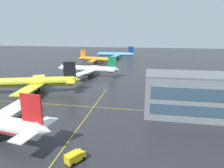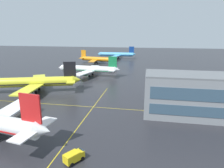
# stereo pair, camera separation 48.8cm
# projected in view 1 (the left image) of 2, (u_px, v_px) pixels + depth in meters

# --- Properties ---
(airliner_second_row) EXTENTS (39.90, 34.10, 12.69)m
(airliner_second_row) POSITION_uv_depth(u_px,v_px,m) (33.00, 82.00, 83.55)
(airliner_second_row) COLOR yellow
(airliner_second_row) RESTS_ON ground
(airliner_third_row) EXTENTS (37.63, 32.41, 11.70)m
(airliner_third_row) POSITION_uv_depth(u_px,v_px,m) (88.00, 69.00, 114.50)
(airliner_third_row) COLOR white
(airliner_third_row) RESTS_ON ground
(airliner_far_left_stand) EXTENTS (33.04, 28.14, 10.30)m
(airliner_far_left_stand) POSITION_uv_depth(u_px,v_px,m) (97.00, 59.00, 159.72)
(airliner_far_left_stand) COLOR orange
(airliner_far_left_stand) RESTS_ON ground
(airliner_far_right_stand) EXTENTS (36.83, 31.85, 11.48)m
(airliner_far_right_stand) POSITION_uv_depth(u_px,v_px,m) (116.00, 54.00, 188.87)
(airliner_far_right_stand) COLOR #5BB7E5
(airliner_far_right_stand) RESTS_ON ground
(taxiway_markings) EXTENTS (112.15, 85.85, 0.01)m
(taxiway_markings) POSITION_uv_depth(u_px,v_px,m) (73.00, 135.00, 49.33)
(taxiway_markings) COLOR yellow
(taxiway_markings) RESTS_ON ground
(service_truck_red_van) EXTENTS (3.76, 4.45, 2.10)m
(service_truck_red_van) POSITION_uv_depth(u_px,v_px,m) (75.00, 156.00, 39.11)
(service_truck_red_van) COLOR yellow
(service_truck_red_van) RESTS_ON ground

